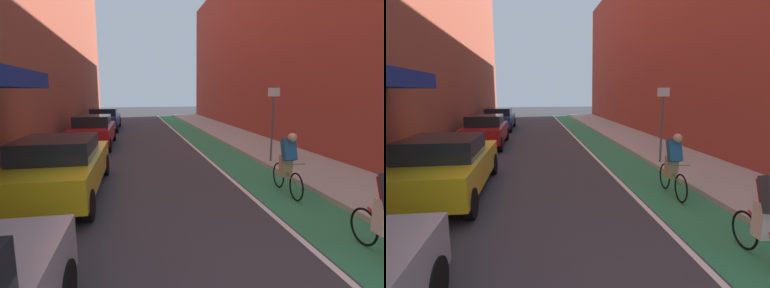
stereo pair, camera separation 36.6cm
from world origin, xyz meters
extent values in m
plane|color=#38383D|center=(0.00, 14.51, 0.00)|extent=(81.44, 81.44, 0.00)
cube|color=#2D8451|center=(2.94, 16.51, 0.00)|extent=(1.60, 37.02, 0.00)
cube|color=white|center=(2.04, 16.51, 0.00)|extent=(0.12, 37.02, 0.00)
cube|color=#A8A59E|center=(5.11, 16.51, 0.07)|extent=(2.74, 37.02, 0.14)
cube|color=brown|center=(7.67, 18.51, 5.59)|extent=(2.40, 33.02, 11.18)
cube|color=yellow|center=(-2.69, 9.70, 0.68)|extent=(2.02, 4.60, 0.70)
cube|color=black|center=(-2.69, 9.47, 1.26)|extent=(1.74, 1.95, 0.55)
cylinder|color=black|center=(-3.55, 11.45, 0.33)|extent=(0.23, 0.66, 0.66)
cylinder|color=black|center=(-1.77, 11.41, 0.33)|extent=(0.23, 0.66, 0.66)
cylinder|color=black|center=(-1.83, 7.95, 0.33)|extent=(0.23, 0.66, 0.66)
cube|color=red|center=(-2.69, 16.78, 0.68)|extent=(1.84, 4.39, 0.70)
cube|color=black|center=(-2.69, 16.56, 1.26)|extent=(1.59, 1.86, 0.55)
cylinder|color=black|center=(-3.48, 18.42, 0.33)|extent=(0.23, 0.66, 0.66)
cylinder|color=black|center=(-1.86, 18.40, 0.33)|extent=(0.23, 0.66, 0.66)
cylinder|color=black|center=(-3.52, 15.15, 0.33)|extent=(0.23, 0.66, 0.66)
cylinder|color=black|center=(-1.90, 15.13, 0.33)|extent=(0.23, 0.66, 0.66)
cube|color=navy|center=(-2.69, 23.29, 0.68)|extent=(2.00, 4.78, 0.70)
cube|color=black|center=(-2.69, 23.05, 1.26)|extent=(1.72, 2.03, 0.55)
cylinder|color=black|center=(-3.53, 25.13, 0.33)|extent=(0.23, 0.66, 0.66)
cylinder|color=black|center=(-1.78, 25.10, 0.33)|extent=(0.23, 0.66, 0.66)
cylinder|color=black|center=(-3.60, 21.48, 0.33)|extent=(0.23, 0.66, 0.66)
cylinder|color=black|center=(-1.85, 21.45, 0.33)|extent=(0.23, 0.66, 0.66)
torus|color=black|center=(2.99, 5.96, 0.33)|extent=(0.07, 0.66, 0.65)
cylinder|color=red|center=(2.98, 5.62, 0.63)|extent=(0.04, 0.12, 0.55)
torus|color=black|center=(2.99, 8.12, 0.35)|extent=(0.09, 0.70, 0.70)
torus|color=black|center=(3.07, 9.17, 0.35)|extent=(0.09, 0.70, 0.70)
cylinder|color=#338C3F|center=(3.03, 8.65, 0.57)|extent=(0.11, 0.96, 0.33)
cylinder|color=#338C3F|center=(3.05, 8.83, 0.65)|extent=(0.04, 0.12, 0.55)
cylinder|color=#338C3F|center=(3.00, 8.20, 0.90)|extent=(0.48, 0.06, 0.02)
cube|color=tan|center=(3.04, 8.75, 0.72)|extent=(0.30, 0.26, 0.56)
cube|color=#1E598C|center=(3.03, 8.62, 1.18)|extent=(0.35, 0.42, 0.60)
sphere|color=tan|center=(3.02, 8.47, 1.52)|extent=(0.22, 0.22, 0.22)
cube|color=#4C7247|center=(3.04, 8.75, 1.20)|extent=(0.28, 0.29, 0.39)
cylinder|color=#4C4C51|center=(4.06, 11.61, 1.51)|extent=(0.07, 0.07, 2.74)
cube|color=silver|center=(4.06, 11.59, 2.63)|extent=(0.44, 0.03, 0.30)
camera|label=1|loc=(-0.90, 1.87, 2.63)|focal=27.67mm
camera|label=2|loc=(-0.54, 1.80, 2.63)|focal=27.67mm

